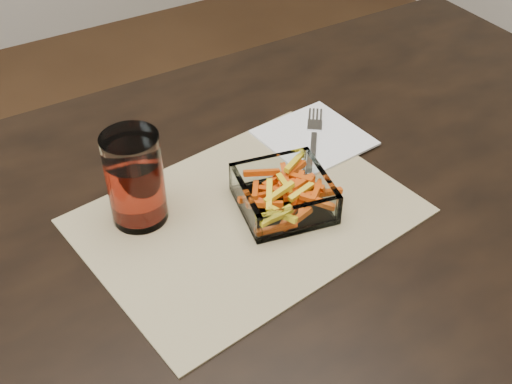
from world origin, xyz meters
TOP-DOWN VIEW (x-y plane):
  - dining_table at (0.00, 0.00)m, footprint 1.60×0.90m
  - placemat at (0.03, 0.02)m, footprint 0.49×0.39m
  - glass_bowl at (0.08, 0.01)m, footprint 0.15×0.15m
  - tumbler at (-0.10, 0.09)m, footprint 0.08×0.08m
  - napkin at (0.22, 0.12)m, footprint 0.17×0.17m
  - fork at (0.22, 0.12)m, footprint 0.12×0.15m

SIDE VIEW (x-z plane):
  - dining_table at x=0.00m, z-range 0.29..1.04m
  - placemat at x=0.03m, z-range 0.75..0.75m
  - napkin at x=0.22m, z-range 0.75..0.76m
  - fork at x=0.22m, z-range 0.76..0.76m
  - glass_bowl at x=0.08m, z-range 0.75..0.80m
  - tumbler at x=-0.10m, z-range 0.75..0.89m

